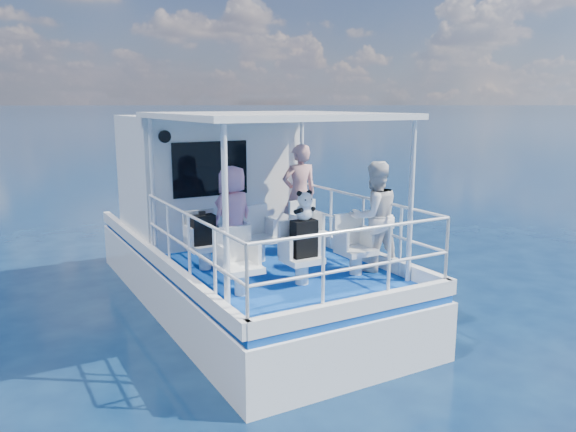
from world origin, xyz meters
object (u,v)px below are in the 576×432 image
(passenger_port_fwd, at_px, (233,215))
(panda, at_px, (304,205))
(passenger_stbd_aft, at_px, (374,216))
(backpack_center, at_px, (304,239))

(passenger_port_fwd, relative_size, panda, 3.79)
(passenger_stbd_aft, bearing_deg, backpack_center, 8.73)
(panda, bearing_deg, backpack_center, -167.06)
(passenger_stbd_aft, height_order, panda, passenger_stbd_aft)
(backpack_center, xyz_separation_m, panda, (0.00, 0.00, 0.45))
(passenger_stbd_aft, height_order, backpack_center, passenger_stbd_aft)
(backpack_center, height_order, panda, panda)
(passenger_port_fwd, height_order, passenger_stbd_aft, passenger_stbd_aft)
(passenger_port_fwd, bearing_deg, passenger_stbd_aft, 122.55)
(backpack_center, relative_size, panda, 1.27)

